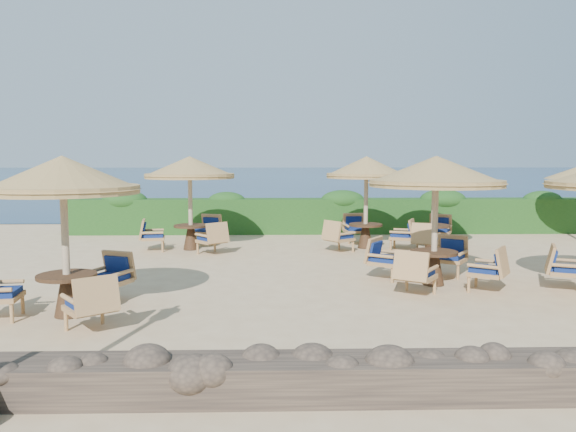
{
  "coord_description": "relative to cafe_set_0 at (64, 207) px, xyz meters",
  "views": [
    {
      "loc": [
        -1.86,
        -12.1,
        2.63
      ],
      "look_at": [
        -1.55,
        0.53,
        1.3
      ],
      "focal_mm": 35.0,
      "sensor_mm": 36.0,
      "label": 1
    }
  ],
  "objects": [
    {
      "name": "ground",
      "position": [
        5.28,
        2.93,
        -1.83
      ],
      "size": [
        120.0,
        120.0,
        0.0
      ],
      "primitive_type": "plane",
      "color": "tan",
      "rests_on": "ground"
    },
    {
      "name": "sea",
      "position": [
        5.28,
        72.93,
        -1.83
      ],
      "size": [
        160.0,
        160.0,
        0.0
      ],
      "primitive_type": "plane",
      "color": "#0B2247",
      "rests_on": "ground"
    },
    {
      "name": "hedge",
      "position": [
        5.28,
        10.13,
        -1.23
      ],
      "size": [
        18.0,
        0.9,
        1.2
      ],
      "primitive_type": "cube",
      "color": "#174014",
      "rests_on": "ground"
    },
    {
      "name": "stone_wall",
      "position": [
        5.28,
        -3.27,
        -1.61
      ],
      "size": [
        15.0,
        0.65,
        0.44
      ],
      "primitive_type": "cube",
      "color": "brown",
      "rests_on": "ground"
    },
    {
      "name": "cafe_set_0",
      "position": [
        0.0,
        0.0,
        0.0
      ],
      "size": [
        2.67,
        2.75,
        2.65
      ],
      "color": "tan",
      "rests_on": "ground"
    },
    {
      "name": "cafe_set_1",
      "position": [
        6.71,
        2.13,
        -0.02
      ],
      "size": [
        2.75,
        2.75,
        2.65
      ],
      "color": "tan",
      "rests_on": "ground"
    },
    {
      "name": "cafe_set_3",
      "position": [
        1.04,
        6.73,
        0.02
      ],
      "size": [
        2.71,
        2.73,
        2.65
      ],
      "color": "tan",
      "rests_on": "ground"
    },
    {
      "name": "cafe_set_4",
      "position": [
        6.06,
        6.86,
        -0.05
      ],
      "size": [
        2.75,
        2.6,
        2.65
      ],
      "color": "tan",
      "rests_on": "ground"
    },
    {
      "name": "cafe_set_5",
      "position": [
        7.96,
        6.62,
        0.15
      ],
      "size": [
        2.64,
        2.83,
        2.65
      ],
      "color": "tan",
      "rests_on": "ground"
    }
  ]
}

